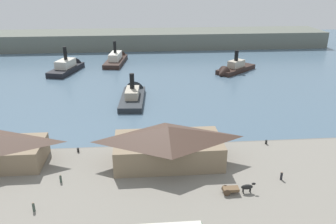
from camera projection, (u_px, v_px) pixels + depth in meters
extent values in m
plane|color=slate|center=(167.00, 142.00, 77.87)|extent=(320.00, 320.00, 0.00)
cube|color=gray|center=(179.00, 198.00, 57.30)|extent=(110.00, 36.00, 1.20)
cube|color=#666159|center=(169.00, 147.00, 74.35)|extent=(110.00, 0.80, 1.00)
cube|color=#847056|center=(168.00, 150.00, 66.38)|extent=(20.44, 10.62, 4.81)
pyramid|color=#473328|center=(168.00, 133.00, 64.99)|extent=(20.85, 11.15, 2.65)
cube|color=brown|center=(231.00, 189.00, 57.14)|extent=(2.65, 1.37, 0.50)
cylinder|color=#4C3828|center=(225.00, 188.00, 57.80)|extent=(1.20, 0.10, 1.20)
cylinder|color=#4C3828|center=(227.00, 193.00, 56.54)|extent=(1.20, 0.10, 1.20)
ellipsoid|color=black|center=(247.00, 187.00, 57.26)|extent=(2.00, 0.70, 0.90)
ellipsoid|color=black|center=(254.00, 184.00, 57.15)|extent=(0.70, 0.32, 0.44)
cylinder|color=black|center=(250.00, 189.00, 57.72)|extent=(0.16, 0.16, 1.00)
cylinder|color=black|center=(251.00, 190.00, 57.35)|extent=(0.16, 0.16, 1.00)
cylinder|color=black|center=(243.00, 189.00, 57.62)|extent=(0.16, 0.16, 1.00)
cylinder|color=black|center=(243.00, 191.00, 57.25)|extent=(0.16, 0.16, 1.00)
cylinder|color=#3D4C42|center=(61.00, 179.00, 60.28)|extent=(0.38, 0.38, 1.31)
sphere|color=#CCA889|center=(60.00, 175.00, 59.99)|extent=(0.24, 0.24, 0.24)
cylinder|color=#232328|center=(281.00, 176.00, 61.03)|extent=(0.41, 0.41, 1.40)
sphere|color=#CCA889|center=(282.00, 172.00, 60.72)|extent=(0.26, 0.26, 0.26)
cylinder|color=#3D4C42|center=(34.00, 207.00, 52.90)|extent=(0.41, 0.41, 1.39)
sphere|color=#CCA889|center=(33.00, 203.00, 52.60)|extent=(0.25, 0.25, 0.25)
cylinder|color=black|center=(78.00, 150.00, 70.68)|extent=(0.44, 0.44, 0.90)
cylinder|color=black|center=(222.00, 144.00, 73.11)|extent=(0.44, 0.44, 0.90)
cylinder|color=black|center=(266.00, 142.00, 73.97)|extent=(0.44, 0.44, 0.90)
cube|color=black|center=(116.00, 62.00, 145.44)|extent=(9.55, 21.33, 1.78)
cone|color=black|center=(120.00, 56.00, 154.98)|extent=(6.54, 4.51, 6.09)
cube|color=silver|center=(115.00, 56.00, 144.57)|extent=(5.33, 10.71, 2.86)
cylinder|color=black|center=(115.00, 47.00, 143.21)|extent=(1.24, 1.24, 4.82)
cube|color=black|center=(236.00, 69.00, 133.72)|extent=(17.84, 16.60, 1.69)
cone|color=black|center=(222.00, 74.00, 127.62)|extent=(6.08, 6.30, 5.48)
cube|color=#B2A893|center=(236.00, 64.00, 132.91)|extent=(7.53, 7.21, 2.68)
cylinder|color=black|center=(236.00, 55.00, 131.46)|extent=(1.47, 1.47, 3.96)
cube|color=#23282D|center=(132.00, 99.00, 102.05)|extent=(7.99, 19.96, 1.58)
cone|color=#23282D|center=(135.00, 89.00, 111.12)|extent=(6.19, 3.93, 5.96)
cube|color=#B2A893|center=(132.00, 93.00, 101.33)|extent=(4.26, 8.15, 2.32)
cylinder|color=black|center=(132.00, 81.00, 100.75)|extent=(1.37, 1.37, 4.48)
cube|color=black|center=(66.00, 70.00, 132.54)|extent=(11.82, 19.85, 1.99)
cone|color=black|center=(77.00, 64.00, 141.04)|extent=(6.73, 4.97, 6.01)
cube|color=beige|center=(65.00, 64.00, 131.63)|extent=(7.03, 9.69, 2.91)
cylinder|color=black|center=(65.00, 53.00, 130.72)|extent=(1.34, 1.34, 4.88)
cube|color=#60665B|center=(150.00, 39.00, 178.11)|extent=(180.00, 24.00, 8.00)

